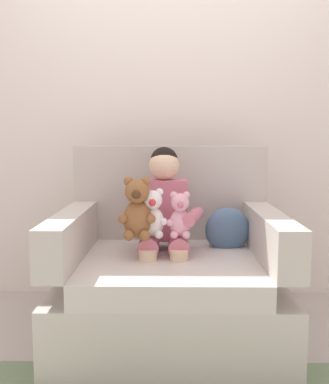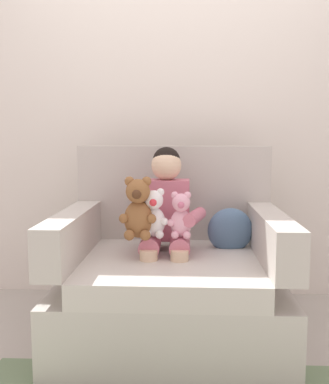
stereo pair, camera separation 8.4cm
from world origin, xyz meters
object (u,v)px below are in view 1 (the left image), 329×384
seated_child (165,214)px  plush_white (154,214)px  plush_pink (181,216)px  throw_pillow (228,230)px  plush_brown (138,210)px  armchair (171,279)px

seated_child → plush_white: size_ratio=3.18×
seated_child → plush_pink: (0.09, -0.13, 0.01)m
seated_child → throw_pillow: 0.40m
plush_pink → plush_brown: 0.23m
throw_pillow → plush_white: bearing=-151.4°
seated_child → plush_white: (-0.06, -0.13, 0.02)m
armchair → plush_pink: 0.38m
plush_white → seated_child: bearing=62.5°
armchair → plush_pink: armchair is taller
plush_white → plush_brown: 0.09m
plush_pink → plush_brown: bearing=-161.2°
seated_child → plush_pink: 0.16m
throw_pillow → seated_child: bearing=-164.5°
armchair → plush_pink: (0.05, -0.09, 0.37)m
seated_child → throw_pillow: size_ratio=3.17×
plush_white → throw_pillow: 0.50m
armchair → plush_white: armchair is taller
armchair → plush_pink: bearing=-58.9°
plush_pink → armchair: bearing=132.3°
plush_brown → throw_pillow: bearing=20.3°
seated_child → plush_white: 0.14m
seated_child → plush_brown: bearing=-125.0°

